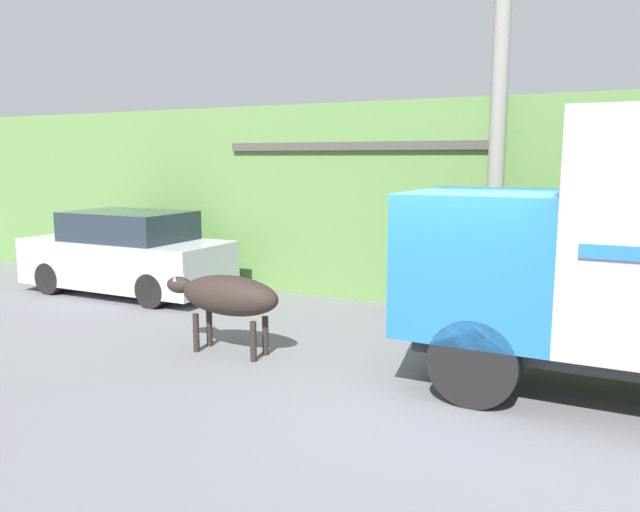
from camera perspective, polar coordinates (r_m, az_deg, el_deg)
ground_plane at (r=7.83m, az=10.03°, el=-11.97°), size 60.00×60.00×0.00m
hillside_embankment at (r=14.25m, az=18.42°, el=5.02°), size 32.00×5.94×3.83m
building_backdrop at (r=13.32m, az=5.30°, el=3.64°), size 5.52×2.70×3.09m
brown_cow at (r=8.97m, az=-8.49°, el=-3.66°), size 1.90×0.57×1.14m
parked_suv at (r=13.44m, az=-17.28°, el=0.16°), size 4.38×1.79×1.70m
pedestrian_on_hill at (r=11.26m, az=7.84°, el=-0.32°), size 0.38×0.38×1.75m
utility_pole at (r=11.00m, az=15.93°, el=10.88°), size 0.90×0.28×6.24m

